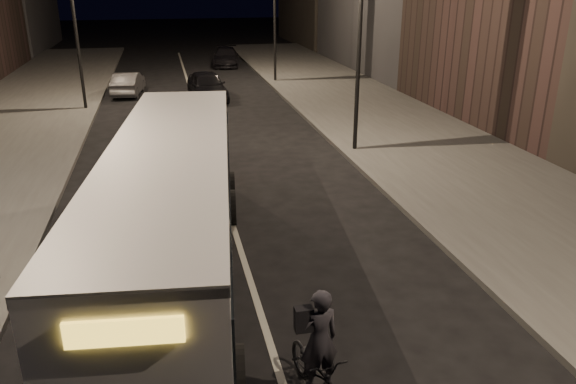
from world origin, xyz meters
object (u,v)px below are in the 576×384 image
city_bus (173,209)px  streetlight_right_mid (354,10)px  streetlight_left_far (78,2)px  car_far (226,57)px  car_near (207,86)px  car_mid (128,83)px  cyclist_on_bicycle (316,362)px

city_bus → streetlight_right_mid: bearing=57.4°
streetlight_left_far → car_far: (8.65, 14.13, -4.67)m
car_near → streetlight_right_mid: bearing=-73.7°
streetlight_left_far → car_mid: (1.73, 3.88, -4.70)m
streetlight_left_far → car_far: streetlight_left_far is taller
car_near → car_far: bearing=73.5°
city_bus → cyclist_on_bicycle: bearing=-58.9°
cyclist_on_bicycle → car_mid: cyclist_on_bicycle is taller
streetlight_right_mid → car_near: bearing=111.5°
streetlight_left_far → cyclist_on_bicycle: bearing=-75.9°
car_mid → car_far: bearing=-117.1°
streetlight_right_mid → car_far: (-2.01, 24.13, -4.67)m
car_mid → car_far: 12.37m
streetlight_right_mid → car_far: bearing=94.8°
city_bus → cyclist_on_bicycle: city_bus is taller
cyclist_on_bicycle → car_far: size_ratio=0.45×
cyclist_on_bicycle → car_mid: bearing=89.5°
streetlight_left_far → cyclist_on_bicycle: 24.23m
streetlight_right_mid → car_far: 24.66m
cyclist_on_bicycle → car_near: (0.34, 24.59, 0.08)m
streetlight_right_mid → car_mid: bearing=122.8°
city_bus → cyclist_on_bicycle: 5.04m
city_bus → car_near: (2.40, 20.12, -0.95)m
car_far → streetlight_left_far: bearing=-113.9°
cyclist_on_bicycle → streetlight_left_far: bearing=95.0°
streetlight_left_far → car_near: (6.13, 1.53, -4.58)m
streetlight_left_far → car_near: streetlight_left_far is taller
car_near → car_far: (2.52, 12.60, -0.10)m
car_far → cyclist_on_bicycle: bearing=-86.8°
city_bus → car_near: 20.28m
city_bus → car_near: bearing=89.6°
car_near → car_far: 12.85m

